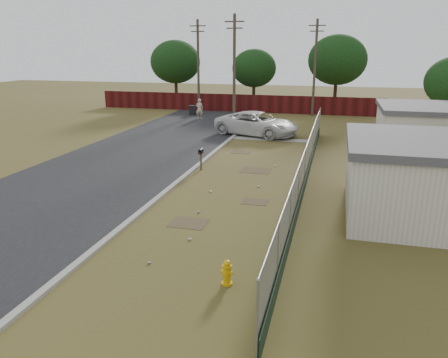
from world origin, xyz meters
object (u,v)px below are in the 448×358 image
(pedestrian, at_px, (200,109))
(trash_bin, at_px, (192,110))
(pickup_truck, at_px, (257,124))
(fire_hydrant, at_px, (227,273))
(mailbox, at_px, (201,153))

(pedestrian, height_order, trash_bin, pedestrian)
(pickup_truck, distance_m, trash_bin, 11.97)
(fire_hydrant, relative_size, trash_bin, 0.83)
(mailbox, bearing_deg, trash_bin, 109.86)
(fire_hydrant, distance_m, pedestrian, 29.94)
(pedestrian, distance_m, trash_bin, 2.85)
(fire_hydrant, xyz_separation_m, mailbox, (-4.31, 11.31, 0.59))
(pedestrian, xyz_separation_m, trash_bin, (-1.52, 2.37, -0.47))
(fire_hydrant, bearing_deg, mailbox, 110.86)
(pedestrian, bearing_deg, trash_bin, -57.69)
(fire_hydrant, bearing_deg, trash_bin, 110.23)
(pickup_truck, height_order, pedestrian, pedestrian)
(mailbox, distance_m, trash_bin, 20.59)
(mailbox, height_order, trash_bin, mailbox)
(trash_bin, bearing_deg, pickup_truck, -47.26)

